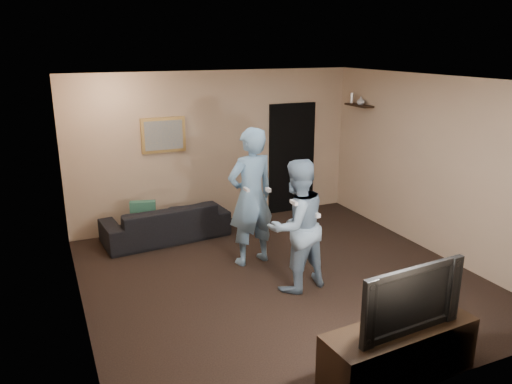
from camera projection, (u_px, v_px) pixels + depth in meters
name	position (u px, v px, depth m)	size (l,w,h in m)	color
ground	(280.00, 278.00, 6.69)	(5.00, 5.00, 0.00)	black
ceiling	(283.00, 80.00, 5.94)	(5.00, 5.00, 0.04)	silver
wall_back	(216.00, 148.00, 8.51)	(5.00, 0.04, 2.60)	tan
wall_front	(417.00, 260.00, 4.13)	(5.00, 0.04, 2.60)	tan
wall_left	(74.00, 210.00, 5.35)	(0.04, 5.00, 2.60)	tan
wall_right	(435.00, 166.00, 7.29)	(0.04, 5.00, 2.60)	tan
sofa	(166.00, 222.00, 7.96)	(1.96, 0.77, 0.57)	black
throw_pillow	(143.00, 213.00, 7.77)	(0.39, 0.12, 0.39)	#1A4F3F
painting_frame	(163.00, 135.00, 8.05)	(0.72, 0.05, 0.57)	olive
painting_canvas	(164.00, 135.00, 8.03)	(0.62, 0.01, 0.47)	slate
doorway	(292.00, 158.00, 9.13)	(0.90, 0.06, 2.00)	black
light_switch	(262.00, 145.00, 8.81)	(0.08, 0.02, 0.12)	silver
wall_shelf	(359.00, 105.00, 8.62)	(0.20, 0.60, 0.03)	black
shelf_vase	(361.00, 101.00, 8.56)	(0.14, 0.14, 0.14)	silver
shelf_figurine	(352.00, 98.00, 8.79)	(0.06, 0.06, 0.18)	silver
tv_console	(398.00, 353.00, 4.65)	(1.53, 0.49, 0.55)	black
television	(404.00, 295.00, 4.48)	(1.12, 0.15, 0.65)	black
wii_player_left	(251.00, 197.00, 6.91)	(0.77, 0.57, 1.95)	#6D98BD
wii_player_right	(296.00, 226.00, 6.19)	(0.92, 0.78, 1.69)	#7D9BB6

